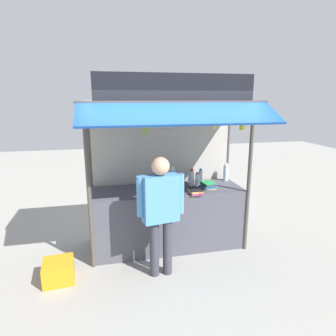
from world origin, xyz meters
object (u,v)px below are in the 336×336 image
(vendor_person, at_px, (161,206))
(banana_bunch_inner_right, at_px, (242,125))
(banana_bunch_rightmost, at_px, (145,129))
(magazine_stack_right, at_px, (208,185))
(water_bottle_front_right, at_px, (197,180))
(plastic_crate, at_px, (59,271))
(water_bottle_mid_left, at_px, (200,176))
(magazine_stack_far_left, at_px, (195,191))
(banana_bunch_leftmost, at_px, (215,124))
(water_bottle_left, at_px, (173,176))
(water_bottle_back_right, at_px, (192,178))
(magazine_stack_rear_center, at_px, (159,194))
(water_bottle_far_right, at_px, (174,181))
(water_bottle_back_left, at_px, (226,173))

(vendor_person, bearing_deg, banana_bunch_inner_right, -176.02)
(banana_bunch_rightmost, bearing_deg, magazine_stack_right, 21.36)
(water_bottle_front_right, height_order, magazine_stack_right, water_bottle_front_right)
(plastic_crate, bearing_deg, water_bottle_mid_left, 21.68)
(water_bottle_front_right, height_order, vendor_person, vendor_person)
(magazine_stack_far_left, bearing_deg, magazine_stack_right, 39.25)
(banana_bunch_leftmost, bearing_deg, magazine_stack_right, 77.37)
(banana_bunch_inner_right, xyz_separation_m, vendor_person, (-1.25, -0.30, -1.02))
(water_bottle_front_right, distance_m, banana_bunch_inner_right, 1.18)
(magazine_stack_far_left, bearing_deg, water_bottle_left, 113.42)
(water_bottle_back_right, distance_m, plastic_crate, 2.41)
(magazine_stack_rear_center, relative_size, banana_bunch_rightmost, 0.85)
(water_bottle_left, bearing_deg, magazine_stack_right, -28.84)
(banana_bunch_inner_right, height_order, plastic_crate, banana_bunch_inner_right)
(banana_bunch_rightmost, bearing_deg, magazine_stack_rear_center, 39.07)
(water_bottle_far_right, bearing_deg, water_bottle_left, 82.59)
(vendor_person, height_order, plastic_crate, vendor_person)
(water_bottle_back_right, distance_m, vendor_person, 1.14)
(water_bottle_back_left, bearing_deg, water_bottle_left, -177.51)
(banana_bunch_leftmost, relative_size, plastic_crate, 0.64)
(magazine_stack_right, distance_m, banana_bunch_rightmost, 1.51)
(banana_bunch_leftmost, bearing_deg, water_bottle_back_left, 54.20)
(water_bottle_left, relative_size, magazine_stack_rear_center, 1.16)
(banana_bunch_leftmost, relative_size, banana_bunch_inner_right, 0.88)
(water_bottle_front_right, relative_size, banana_bunch_rightmost, 0.73)
(water_bottle_front_right, bearing_deg, water_bottle_mid_left, 59.78)
(water_bottle_left, distance_m, banana_bunch_inner_right, 1.42)
(water_bottle_front_right, xyz_separation_m, water_bottle_back_left, (0.60, 0.21, 0.04))
(water_bottle_back_left, distance_m, water_bottle_mid_left, 0.46)
(water_bottle_mid_left, bearing_deg, water_bottle_left, -173.10)
(water_bottle_far_right, bearing_deg, banana_bunch_inner_right, -29.35)
(magazine_stack_far_left, bearing_deg, water_bottle_back_left, 37.53)
(water_bottle_left, relative_size, magazine_stack_far_left, 1.27)
(water_bottle_left, bearing_deg, banana_bunch_inner_right, -39.82)
(water_bottle_far_right, relative_size, magazine_stack_rear_center, 1.05)
(water_bottle_far_right, xyz_separation_m, magazine_stack_right, (0.55, -0.07, -0.09))
(magazine_stack_rear_center, bearing_deg, banana_bunch_leftmost, -12.93)
(water_bottle_left, xyz_separation_m, banana_bunch_rightmost, (-0.55, -0.71, 0.87))
(plastic_crate, bearing_deg, water_bottle_far_right, 19.87)
(magazine_stack_far_left, xyz_separation_m, banana_bunch_rightmost, (-0.78, -0.18, 0.98))
(magazine_stack_right, relative_size, plastic_crate, 0.70)
(water_bottle_back_left, relative_size, banana_bunch_rightmost, 0.97)
(water_bottle_front_right, relative_size, vendor_person, 0.14)
(water_bottle_back_left, height_order, magazine_stack_rear_center, water_bottle_back_left)
(water_bottle_mid_left, bearing_deg, vendor_person, -130.64)
(water_bottle_back_left, bearing_deg, water_bottle_mid_left, 177.61)
(banana_bunch_inner_right, distance_m, plastic_crate, 3.24)
(water_bottle_back_right, distance_m, banana_bunch_inner_right, 1.22)
(water_bottle_far_right, bearing_deg, water_bottle_back_right, 17.93)
(water_bottle_back_left, distance_m, magazine_stack_rear_center, 1.43)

